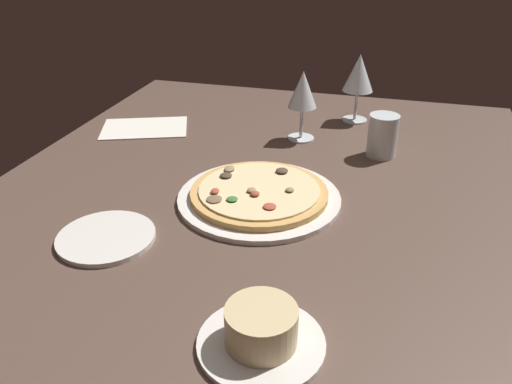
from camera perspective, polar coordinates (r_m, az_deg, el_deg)
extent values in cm
cube|color=brown|center=(95.43, -0.36, -3.27)|extent=(150.00, 110.00, 4.00)
cylinder|color=silver|center=(97.95, 0.35, -0.68)|extent=(31.25, 31.25, 1.00)
cylinder|color=tan|center=(97.42, 0.36, -0.11)|extent=(26.29, 26.29, 1.20)
cylinder|color=beige|center=(97.04, 0.36, 0.30)|extent=(23.09, 23.09, 0.40)
ellipsoid|color=#AD4733|center=(90.53, 1.54, -1.61)|extent=(2.45, 2.40, 0.46)
ellipsoid|color=#387033|center=(92.88, -2.68, -0.79)|extent=(2.12, 2.08, 0.48)
ellipsoid|color=#AD4733|center=(94.26, 0.08, -0.20)|extent=(1.82, 1.70, 0.76)
ellipsoid|color=#4C3828|center=(101.35, -3.37, 1.87)|extent=(2.44, 2.39, 0.64)
ellipsoid|color=#937556|center=(104.05, -2.98, 2.61)|extent=(2.68, 2.10, 0.62)
ellipsoid|color=#4C3828|center=(103.18, 2.91, 2.40)|extent=(2.63, 2.45, 0.67)
ellipsoid|color=#937556|center=(95.58, -0.51, 0.21)|extent=(1.90, 1.69, 0.70)
ellipsoid|color=#AD4733|center=(95.56, -4.60, 0.11)|extent=(2.08, 1.52, 0.72)
ellipsoid|color=brown|center=(93.19, -4.69, -0.78)|extent=(3.01, 2.85, 0.42)
ellipsoid|color=#937556|center=(95.99, 3.80, 0.25)|extent=(1.71, 1.63, 0.63)
cylinder|color=silver|center=(67.49, 0.57, -16.52)|extent=(16.41, 16.41, 0.80)
cylinder|color=#D1B784|center=(65.45, 0.59, -14.70)|extent=(9.20, 9.20, 5.09)
cylinder|color=silver|center=(126.55, 5.00, 6.03)|extent=(6.48, 6.48, 0.40)
cylinder|color=silver|center=(125.06, 5.08, 7.76)|extent=(0.80, 0.80, 7.77)
cone|color=silver|center=(122.44, 5.25, 11.35)|extent=(6.91, 6.91, 8.60)
cone|color=maroon|center=(123.24, 5.19, 10.16)|extent=(2.37, 2.37, 3.27)
cylinder|color=silver|center=(140.58, 10.92, 7.93)|extent=(6.53, 6.53, 0.40)
cylinder|color=silver|center=(139.24, 11.08, 9.51)|extent=(0.80, 0.80, 7.78)
cone|color=silver|center=(136.78, 11.42, 12.92)|extent=(7.91, 7.91, 9.42)
cylinder|color=silver|center=(118.52, 13.94, 6.11)|extent=(6.66, 6.66, 9.66)
cylinder|color=silver|center=(119.31, 13.82, 5.16)|extent=(6.13, 6.13, 5.39)
cylinder|color=silver|center=(89.97, -16.37, -4.88)|extent=(16.49, 16.49, 0.90)
cube|color=silver|center=(135.53, -12.31, 6.99)|extent=(21.30, 25.20, 0.30)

